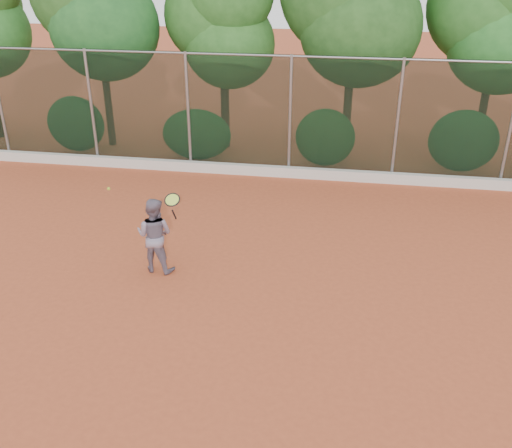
# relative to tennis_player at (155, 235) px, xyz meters

# --- Properties ---
(ground) EXTENTS (80.00, 80.00, 0.00)m
(ground) POSITION_rel_tennis_player_xyz_m (2.12, -1.04, -0.81)
(ground) COLOR #AF4B29
(ground) RESTS_ON ground
(concrete_curb) EXTENTS (24.00, 0.20, 0.30)m
(concrete_curb) POSITION_rel_tennis_player_xyz_m (2.12, 5.78, -0.66)
(concrete_curb) COLOR beige
(concrete_curb) RESTS_ON ground
(tennis_player) EXTENTS (0.85, 0.70, 1.62)m
(tennis_player) POSITION_rel_tennis_player_xyz_m (0.00, 0.00, 0.00)
(tennis_player) COLOR slate
(tennis_player) RESTS_ON ground
(chainlink_fence) EXTENTS (24.09, 0.09, 3.50)m
(chainlink_fence) POSITION_rel_tennis_player_xyz_m (2.12, 5.96, 1.05)
(chainlink_fence) COLOR black
(chainlink_fence) RESTS_ON ground
(foliage_backdrop) EXTENTS (23.70, 3.63, 7.55)m
(foliage_backdrop) POSITION_rel_tennis_player_xyz_m (1.57, 7.94, 3.59)
(foliage_backdrop) COLOR #412819
(foliage_backdrop) RESTS_ON ground
(tennis_racket) EXTENTS (0.32, 0.31, 0.59)m
(tennis_racket) POSITION_rel_tennis_player_xyz_m (0.46, -0.09, 0.83)
(tennis_racket) COLOR black
(tennis_racket) RESTS_ON ground
(tennis_ball_in_flight) EXTENTS (0.07, 0.07, 0.07)m
(tennis_ball_in_flight) POSITION_rel_tennis_player_xyz_m (-1.12, 0.50, 0.75)
(tennis_ball_in_flight) COLOR #ADC82D
(tennis_ball_in_flight) RESTS_ON ground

